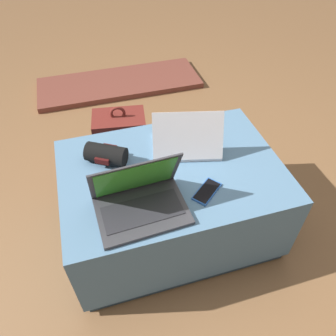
{
  "coord_description": "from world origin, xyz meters",
  "views": [
    {
      "loc": [
        -0.32,
        -1.02,
        1.53
      ],
      "look_at": [
        -0.04,
        -0.07,
        0.54
      ],
      "focal_mm": 35.0,
      "sensor_mm": 36.0,
      "label": 1
    }
  ],
  "objects_px": {
    "laptop_near": "(140,199)",
    "cell_phone": "(207,191)",
    "wrist_brace": "(106,154)",
    "backpack": "(122,145)",
    "laptop_far": "(187,142)"
  },
  "relations": [
    {
      "from": "laptop_far",
      "to": "backpack",
      "type": "bearing_deg",
      "value": -43.75
    },
    {
      "from": "backpack",
      "to": "cell_phone",
      "type": "bearing_deg",
      "value": 119.11
    },
    {
      "from": "laptop_far",
      "to": "wrist_brace",
      "type": "relative_size",
      "value": 1.78
    },
    {
      "from": "laptop_near",
      "to": "laptop_far",
      "type": "height_order",
      "value": "laptop_near"
    },
    {
      "from": "laptop_near",
      "to": "wrist_brace",
      "type": "distance_m",
      "value": 0.33
    },
    {
      "from": "cell_phone",
      "to": "backpack",
      "type": "relative_size",
      "value": 0.32
    },
    {
      "from": "cell_phone",
      "to": "backpack",
      "type": "xyz_separation_m",
      "value": [
        -0.26,
        0.71,
        -0.26
      ]
    },
    {
      "from": "backpack",
      "to": "wrist_brace",
      "type": "height_order",
      "value": "wrist_brace"
    },
    {
      "from": "backpack",
      "to": "wrist_brace",
      "type": "bearing_deg",
      "value": 82.0
    },
    {
      "from": "laptop_far",
      "to": "backpack",
      "type": "relative_size",
      "value": 0.74
    },
    {
      "from": "laptop_near",
      "to": "cell_phone",
      "type": "distance_m",
      "value": 0.3
    },
    {
      "from": "laptop_far",
      "to": "cell_phone",
      "type": "xyz_separation_m",
      "value": [
        -0.0,
        -0.29,
        -0.04
      ]
    },
    {
      "from": "wrist_brace",
      "to": "backpack",
      "type": "bearing_deg",
      "value": 73.25
    },
    {
      "from": "laptop_near",
      "to": "wrist_brace",
      "type": "height_order",
      "value": "laptop_near"
    },
    {
      "from": "backpack",
      "to": "laptop_far",
      "type": "bearing_deg",
      "value": 131.13
    }
  ]
}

